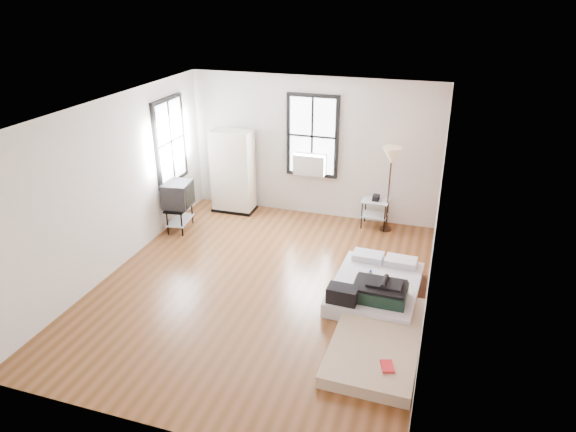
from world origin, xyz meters
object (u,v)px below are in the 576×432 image
(mattress_main, at_px, (375,287))
(mattress_bare, at_px, (378,327))
(side_table, at_px, (375,206))
(floor_lamp, at_px, (391,160))
(wardrobe, at_px, (233,172))
(tv_stand, at_px, (178,196))

(mattress_main, relative_size, mattress_bare, 0.83)
(mattress_main, xyz_separation_m, mattress_bare, (0.18, -0.97, -0.01))
(mattress_main, bearing_deg, side_table, 101.46)
(floor_lamp, bearing_deg, mattress_bare, -84.17)
(wardrobe, bearing_deg, tv_stand, -119.22)
(wardrobe, xyz_separation_m, side_table, (2.93, 0.07, -0.40))
(floor_lamp, relative_size, tv_stand, 1.72)
(mattress_main, relative_size, floor_lamp, 1.06)
(floor_lamp, distance_m, tv_stand, 4.04)
(side_table, distance_m, tv_stand, 3.78)
(mattress_bare, distance_m, wardrobe, 4.91)
(wardrobe, relative_size, tv_stand, 1.78)
(mattress_bare, bearing_deg, floor_lamp, 96.92)
(side_table, distance_m, floor_lamp, 1.00)
(side_table, height_order, floor_lamp, floor_lamp)
(mattress_bare, height_order, floor_lamp, floor_lamp)
(mattress_bare, xyz_separation_m, floor_lamp, (-0.34, 3.35, 1.28))
(side_table, relative_size, tv_stand, 0.69)
(mattress_bare, xyz_separation_m, tv_stand, (-4.14, 2.18, 0.55))
(floor_lamp, bearing_deg, tv_stand, -162.93)
(wardrobe, distance_m, side_table, 2.96)
(mattress_main, xyz_separation_m, side_table, (-0.39, 2.45, 0.30))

